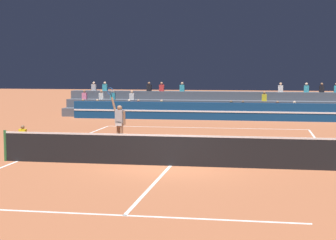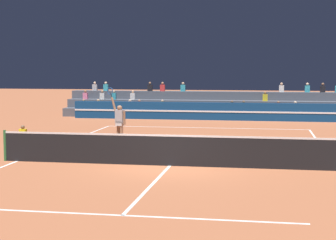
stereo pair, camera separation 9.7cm
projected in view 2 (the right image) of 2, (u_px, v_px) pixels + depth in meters
The scene contains 8 objects.
ground_plane at pixel (170, 166), 18.96m from camera, with size 120.00×120.00×0.00m, color #AD603D.
court_lines at pixel (170, 166), 18.96m from camera, with size 11.10×23.90×0.01m.
tennis_net at pixel (170, 150), 18.91m from camera, with size 12.00×0.10×1.10m.
sponsor_banner_wall at pixel (214, 111), 34.96m from camera, with size 18.00×0.26×1.10m.
bleacher_stand at pixel (217, 107), 37.44m from camera, with size 20.38×2.85×2.28m.
ball_kid_courtside at pixel (23, 137), 24.10m from camera, with size 0.30×0.36×0.84m.
tennis_player at pixel (119, 122), 23.79m from camera, with size 0.91×0.49×2.49m.
tennis_ball at pixel (207, 142), 24.56m from camera, with size 0.07×0.07×0.07m, color #C6DB33.
Camera 2 is at (3.12, -18.47, 3.36)m, focal length 60.00 mm.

